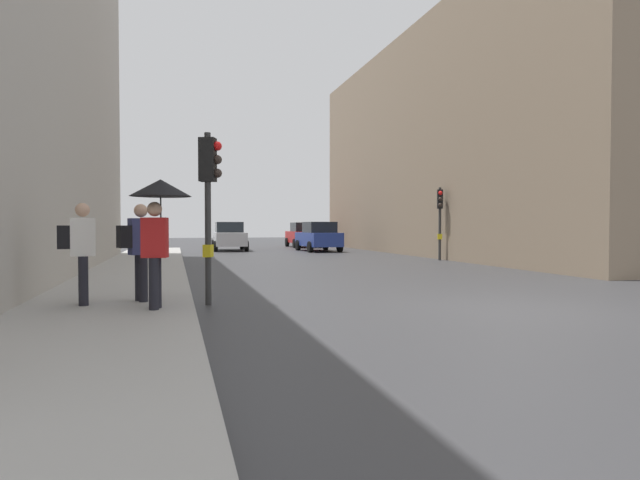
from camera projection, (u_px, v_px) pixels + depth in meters
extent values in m
plane|color=#38383A|center=(512.00, 309.00, 9.78)|extent=(120.00, 120.00, 0.00)
cube|color=#A8A5A0|center=(129.00, 282.00, 13.67)|extent=(2.93, 40.00, 0.16)
cube|color=gray|center=(503.00, 148.00, 29.46)|extent=(12.00, 27.51, 11.68)
cylinder|color=#2D2D2D|center=(208.00, 219.00, 10.25)|extent=(0.12, 0.12, 3.33)
cube|color=black|center=(208.00, 160.00, 10.22)|extent=(0.37, 0.33, 0.84)
cube|color=yellow|center=(208.00, 251.00, 10.27)|extent=(0.22, 0.24, 0.24)
sphere|color=red|center=(217.00, 146.00, 10.19)|extent=(0.18, 0.18, 0.18)
sphere|color=#2D231E|center=(217.00, 160.00, 10.20)|extent=(0.18, 0.18, 0.18)
sphere|color=#2D231E|center=(217.00, 173.00, 10.21)|extent=(0.18, 0.18, 0.18)
cylinder|color=#2D2D2D|center=(440.00, 224.00, 23.51)|extent=(0.12, 0.12, 3.23)
cube|color=black|center=(440.00, 199.00, 23.48)|extent=(0.34, 0.37, 0.84)
cube|color=yellow|center=(440.00, 237.00, 23.53)|extent=(0.25, 0.22, 0.24)
sphere|color=red|center=(440.00, 193.00, 23.29)|extent=(0.18, 0.18, 0.18)
sphere|color=#2D231E|center=(440.00, 199.00, 23.29)|extent=(0.18, 0.18, 0.18)
sphere|color=#2D231E|center=(440.00, 205.00, 23.30)|extent=(0.18, 0.18, 0.18)
cube|color=#BCBCC1|center=(229.00, 239.00, 32.68)|extent=(1.89, 4.24, 0.80)
cube|color=black|center=(229.00, 227.00, 32.90)|extent=(1.64, 2.03, 0.64)
cylinder|color=black|center=(246.00, 246.00, 31.60)|extent=(0.23, 0.64, 0.64)
cylinder|color=black|center=(216.00, 246.00, 31.16)|extent=(0.23, 0.64, 0.64)
cylinder|color=black|center=(242.00, 245.00, 34.22)|extent=(0.23, 0.64, 0.64)
cylinder|color=black|center=(214.00, 245.00, 33.78)|extent=(0.23, 0.64, 0.64)
cube|color=red|center=(303.00, 237.00, 37.97)|extent=(1.84, 4.22, 0.80)
cube|color=black|center=(304.00, 227.00, 37.71)|extent=(1.62, 2.01, 0.64)
cylinder|color=black|center=(287.00, 242.00, 39.05)|extent=(0.23, 0.64, 0.64)
cylinder|color=black|center=(311.00, 242.00, 39.51)|extent=(0.23, 0.64, 0.64)
cylinder|color=black|center=(295.00, 243.00, 36.45)|extent=(0.23, 0.64, 0.64)
cylinder|color=black|center=(320.00, 243.00, 36.91)|extent=(0.23, 0.64, 0.64)
cube|color=navy|center=(318.00, 239.00, 31.90)|extent=(1.94, 4.26, 0.80)
cube|color=black|center=(319.00, 227.00, 31.64)|extent=(1.67, 2.05, 0.64)
cylinder|color=black|center=(298.00, 245.00, 32.93)|extent=(0.24, 0.65, 0.64)
cylinder|color=black|center=(326.00, 245.00, 33.46)|extent=(0.24, 0.65, 0.64)
cylinder|color=black|center=(310.00, 247.00, 30.35)|extent=(0.24, 0.65, 0.64)
cylinder|color=black|center=(340.00, 247.00, 30.89)|extent=(0.24, 0.65, 0.64)
cylinder|color=black|center=(157.00, 283.00, 8.87)|extent=(0.16, 0.16, 0.85)
cylinder|color=black|center=(154.00, 284.00, 8.67)|extent=(0.16, 0.16, 0.85)
cube|color=red|center=(155.00, 238.00, 8.75)|extent=(0.44, 0.33, 0.66)
sphere|color=tan|center=(155.00, 209.00, 8.73)|extent=(0.24, 0.24, 0.24)
cylinder|color=black|center=(161.00, 222.00, 8.75)|extent=(0.02, 0.02, 0.90)
cone|color=black|center=(161.00, 188.00, 8.73)|extent=(1.00, 1.00, 0.28)
cylinder|color=black|center=(83.00, 280.00, 9.30)|extent=(0.16, 0.16, 0.85)
cylinder|color=black|center=(83.00, 281.00, 9.12)|extent=(0.16, 0.16, 0.85)
cube|color=silver|center=(83.00, 237.00, 9.19)|extent=(0.44, 0.32, 0.66)
sphere|color=tan|center=(82.00, 210.00, 9.18)|extent=(0.24, 0.24, 0.24)
cube|color=black|center=(64.00, 237.00, 9.07)|extent=(0.24, 0.31, 0.40)
cylinder|color=black|center=(139.00, 278.00, 9.73)|extent=(0.16, 0.16, 0.85)
cylinder|color=black|center=(143.00, 278.00, 9.58)|extent=(0.16, 0.16, 0.85)
cube|color=navy|center=(141.00, 237.00, 9.63)|extent=(0.47, 0.39, 0.66)
sphere|color=tan|center=(141.00, 211.00, 9.62)|extent=(0.24, 0.24, 0.24)
cube|color=black|center=(124.00, 237.00, 9.45)|extent=(0.29, 0.34, 0.40)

